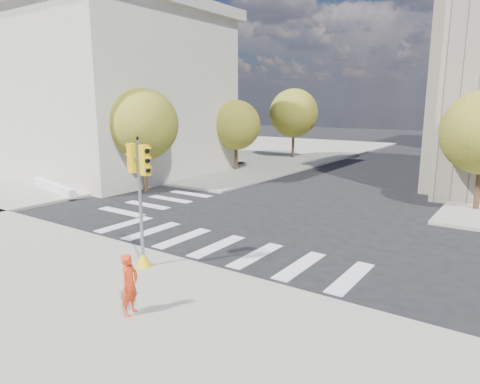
{
  "coord_description": "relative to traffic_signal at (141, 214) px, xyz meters",
  "views": [
    {
      "loc": [
        9.68,
        -14.57,
        5.46
      ],
      "look_at": [
        0.44,
        -1.21,
        2.1
      ],
      "focal_mm": 32.0,
      "sensor_mm": 36.0,
      "label": 1
    }
  ],
  "objects": [
    {
      "name": "ground",
      "position": [
        0.62,
        5.34,
        -1.96
      ],
      "size": [
        160.0,
        160.0,
        0.0
      ],
      "primitive_type": "plane",
      "color": "black",
      "rests_on": "ground"
    },
    {
      "name": "sidewalk_far_left",
      "position": [
        -19.38,
        31.34,
        -1.89
      ],
      "size": [
        28.0,
        40.0,
        0.15
      ],
      "primitive_type": "cube",
      "color": "gray",
      "rests_on": "ground"
    },
    {
      "name": "classical_building",
      "position": [
        -19.38,
        13.34,
        4.48
      ],
      "size": [
        19.0,
        15.0,
        12.7
      ],
      "color": "beige",
      "rests_on": "ground"
    },
    {
      "name": "tree_lw_near",
      "position": [
        -9.88,
        9.34,
        2.24
      ],
      "size": [
        4.4,
        4.4,
        6.41
      ],
      "color": "#382616",
      "rests_on": "ground"
    },
    {
      "name": "tree_lw_mid",
      "position": [
        -9.88,
        19.34,
        1.8
      ],
      "size": [
        4.0,
        4.0,
        5.77
      ],
      "color": "#382616",
      "rests_on": "ground"
    },
    {
      "name": "tree_lw_far",
      "position": [
        -9.88,
        29.34,
        2.58
      ],
      "size": [
        4.8,
        4.8,
        6.95
      ],
      "color": "#382616",
      "rests_on": "ground"
    },
    {
      "name": "traffic_signal",
      "position": [
        0.0,
        0.0,
        0.0
      ],
      "size": [
        1.08,
        0.56,
        4.31
      ],
      "rotation": [
        0.0,
        0.0,
        -0.21
      ],
      "color": "#EAB50C",
      "rests_on": "sidewalk_near"
    },
    {
      "name": "photographer",
      "position": [
        2.2,
        -2.47,
        -1.01
      ],
      "size": [
        0.52,
        0.67,
        1.61
      ],
      "primitive_type": "imported",
      "rotation": [
        0.0,
        0.0,
        1.82
      ],
      "color": "red",
      "rests_on": "sidewalk_near"
    },
    {
      "name": "planter_wall",
      "position": [
        -13.99,
        5.55,
        -1.56
      ],
      "size": [
        5.94,
        1.69,
        0.5
      ],
      "primitive_type": "cube",
      "rotation": [
        0.0,
        0.0,
        -0.22
      ],
      "color": "white",
      "rests_on": "sidewalk_left_near"
    }
  ]
}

